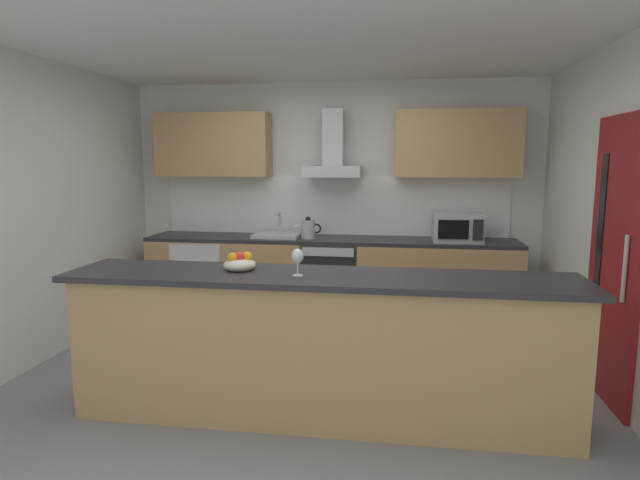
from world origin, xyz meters
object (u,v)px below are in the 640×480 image
refrigerator (204,277)px  range_hood (333,156)px  microwave (457,227)px  wine_glass (298,257)px  oven (331,278)px  sink (278,235)px  fruit_bowl (240,263)px  kettle (308,229)px

refrigerator → range_hood: (1.46, 0.13, 1.36)m
range_hood → microwave: bearing=-6.8°
range_hood → refrigerator: bearing=-174.8°
range_hood → wine_glass: size_ratio=4.05×
microwave → oven: bearing=178.8°
microwave → range_hood: bearing=173.2°
range_hood → oven: bearing=-90.0°
range_hood → sink: bearing=-168.8°
range_hood → fruit_bowl: (-0.34, -2.33, -0.74)m
microwave → fruit_bowl: 2.74m
sink → range_hood: (0.60, 0.12, 0.86)m
refrigerator → range_hood: 2.00m
refrigerator → microwave: size_ratio=1.70×
wine_glass → microwave: bearing=61.7°
sink → kettle: 0.36m
range_hood → kettle: bearing=-146.7°
kettle → wine_glass: 2.32m
wine_glass → range_hood: bearing=91.9°
refrigerator → fruit_bowl: (1.12, -2.20, 0.62)m
fruit_bowl → kettle: bearing=87.6°
wine_glass → refrigerator: bearing=123.5°
wine_glass → fruit_bowl: 0.45m
oven → range_hood: range_hood is taller
microwave → sink: size_ratio=1.00×
range_hood → fruit_bowl: size_ratio=3.27×
sink → range_hood: bearing=11.2°
kettle → wine_glass: (0.33, -2.30, 0.11)m
oven → kettle: kettle is taller
refrigerator → fruit_bowl: 2.54m
sink → fruit_bowl: sink is taller
oven → wine_glass: size_ratio=4.50×
fruit_bowl → oven: bearing=81.2°
sink → fruit_bowl: bearing=-83.3°
refrigerator → kettle: (1.21, -0.03, 0.58)m
range_hood → wine_glass: range_hood is taller
fruit_bowl → sink: bearing=96.7°
refrigerator → oven: bearing=0.1°
oven → wine_glass: wine_glass is taller
microwave → kettle: bearing=-179.8°
kettle → range_hood: size_ratio=0.40×
oven → fruit_bowl: size_ratio=3.64×
fruit_bowl → refrigerator: bearing=116.9°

